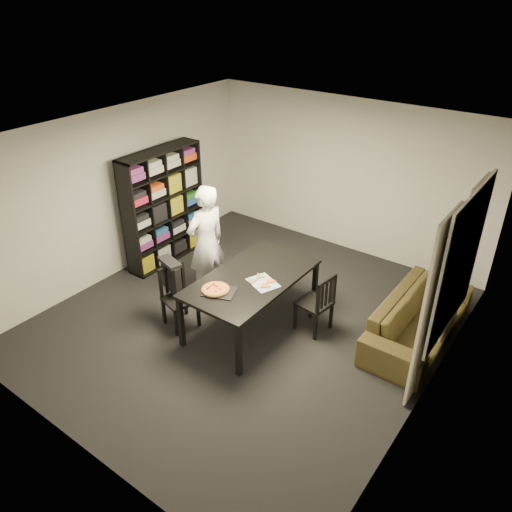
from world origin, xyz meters
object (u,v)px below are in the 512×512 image
Objects in this scene: pepperoni_pizza at (216,289)px; sofa at (419,318)px; chair_right at (319,300)px; person at (206,243)px; chair_left at (176,292)px; dining_table at (252,281)px; bookshelf at (164,207)px; baking_tray at (220,291)px.

pepperoni_pizza is 0.17× the size of sofa.
chair_right is 2.49× the size of pepperoni_pizza.
chair_left is at bearing 19.14° from person.
chair_left is at bearing -147.75° from dining_table.
bookshelf is at bearing -97.97° from person.
dining_table is at bearing 73.22° from pepperoni_pizza.
bookshelf is 5.43× the size of pepperoni_pizza.
dining_table is 2.26m from sofa.
baking_tray reaches higher than sofa.
baking_tray is at bearing -102.09° from dining_table.
sofa is (1.13, 0.67, -0.19)m from chair_right.
dining_table is 1.02m from person.
chair_left is at bearing -40.64° from bookshelf.
bookshelf is 2.19× the size of chair_left.
pepperoni_pizza is (-0.16, -0.54, 0.10)m from dining_table.
pepperoni_pizza is (2.11, -1.20, -0.14)m from bookshelf.
dining_table is 1.05m from chair_left.
pepperoni_pizza is at bearing -73.13° from chair_left.
baking_tray is 1.14× the size of pepperoni_pizza.
bookshelf is 4.75× the size of baking_tray.
baking_tray is at bearing -36.59° from chair_right.
person reaches higher than sofa.
bookshelf reaches higher than pepperoni_pizza.
chair_right is 1.34m from baking_tray.
pepperoni_pizza reaches higher than baking_tray.
bookshelf reaches higher than chair_right.
bookshelf is 1.37m from person.
dining_table reaches higher than sofa.
bookshelf is at bearing 151.30° from baking_tray.
bookshelf reaches higher than dining_table.
dining_table is (2.27, -0.66, -0.24)m from bookshelf.
bookshelf is at bearing -87.05° from chair_right.
sofa is (2.91, 0.87, -0.57)m from person.
chair_left is at bearing -178.06° from baking_tray.
chair_left is 0.99× the size of chair_right.
dining_table is 5.35× the size of pepperoni_pizza.
person is at bearing -18.64° from bookshelf.
chair_right is at bearing -43.69° from chair_left.
dining_table is at bearing 87.62° from person.
baking_tray is 0.19× the size of sofa.
pepperoni_pizza is 2.70m from sofa.
person is at bearing 166.95° from dining_table.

